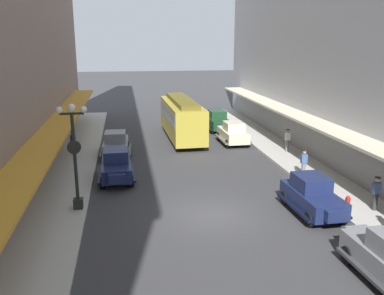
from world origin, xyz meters
TOP-DOWN VIEW (x-y plane):
  - ground_plane at (0.00, 0.00)m, footprint 200.00×200.00m
  - sidewalk_left at (-7.50, 0.00)m, footprint 3.00×60.00m
  - sidewalk_right at (7.50, 0.00)m, footprint 3.00×60.00m
  - parked_car_0 at (4.57, 18.80)m, footprint 2.18×4.28m
  - parked_car_1 at (4.62, 13.54)m, footprint 2.20×4.28m
  - parked_car_3 at (-4.60, 5.93)m, footprint 2.24×4.29m
  - parked_car_4 at (4.76, -0.64)m, footprint 2.24×4.30m
  - parked_car_5 at (-4.70, 11.39)m, footprint 2.26×4.30m
  - streetcar at (0.79, 15.94)m, footprint 2.71×9.65m
  - lamp_post_with_clock at (-6.40, 1.46)m, footprint 1.42×0.44m
  - fire_hydrant at (6.35, -1.11)m, footprint 0.24×0.24m
  - pedestrian_0 at (7.80, -1.10)m, footprint 0.36×0.28m
  - pedestrian_1 at (6.53, 4.27)m, footprint 0.36×0.28m
  - pedestrian_3 at (-7.73, 11.81)m, footprint 0.36×0.28m
  - pedestrian_5 at (7.85, 10.05)m, footprint 0.36×0.28m

SIDE VIEW (x-z plane):
  - ground_plane at x=0.00m, z-range 0.00..0.00m
  - sidewalk_left at x=-7.50m, z-range 0.00..0.15m
  - sidewalk_right at x=7.50m, z-range 0.00..0.15m
  - fire_hydrant at x=6.35m, z-range 0.15..0.97m
  - parked_car_0 at x=4.57m, z-range 0.02..1.86m
  - parked_car_1 at x=4.62m, z-range 0.02..1.86m
  - parked_car_3 at x=-4.60m, z-range 0.02..1.86m
  - parked_car_4 at x=4.76m, z-range 0.02..1.86m
  - parked_car_5 at x=-4.70m, z-range 0.02..1.86m
  - pedestrian_0 at x=7.80m, z-range 0.18..1.85m
  - pedestrian_1 at x=6.53m, z-range 0.18..1.85m
  - pedestrian_3 at x=-7.73m, z-range 0.18..1.85m
  - pedestrian_5 at x=7.85m, z-range 0.18..1.85m
  - streetcar at x=0.79m, z-range 0.17..3.63m
  - lamp_post_with_clock at x=-6.40m, z-range 0.41..5.57m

